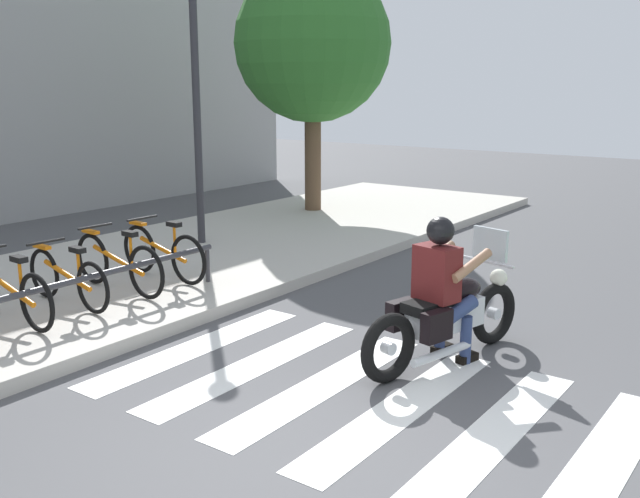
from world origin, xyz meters
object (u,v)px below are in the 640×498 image
object	(u,v)px
bicycle_3	(9,291)
bicycle_6	(163,252)
motorcycle	(446,316)
bicycle_4	(67,278)
street_lamp	(196,86)
bicycle_5	(118,263)
bike_rack	(38,293)
rider	(442,280)
tree_near_rack	(313,44)

from	to	relation	value
bicycle_3	bicycle_6	world-z (taller)	bicycle_6
motorcycle	bicycle_4	bearing A→B (deg)	108.32
motorcycle	street_lamp	bearing A→B (deg)	69.76
bicycle_5	bike_rack	distance (m)	1.54
bicycle_6	bicycle_4	bearing A→B (deg)	179.95
motorcycle	rider	xyz separation A→B (m)	(-0.07, 0.02, 0.37)
bicycle_3	tree_near_rack	bearing A→B (deg)	11.91
bicycle_3	bicycle_6	distance (m)	2.15
bicycle_3	tree_near_rack	xyz separation A→B (m)	(7.56, 1.59, 2.89)
street_lamp	bicycle_5	bearing A→B (deg)	-155.19
bicycle_3	street_lamp	bearing A→B (deg)	16.56
rider	bicycle_4	bearing A→B (deg)	107.47
motorcycle	bicycle_6	bearing A→B (deg)	88.92
rider	bicycle_4	world-z (taller)	rider
bike_rack	street_lamp	bearing A→B (deg)	23.53
rider	bicycle_3	bearing A→B (deg)	116.14
rider	bicycle_6	distance (m)	4.08
bicycle_3	bicycle_5	xyz separation A→B (m)	(1.43, -0.00, 0.01)
rider	bicycle_6	size ratio (longest dim) A/B	0.88
bike_rack	motorcycle	bearing A→B (deg)	-59.64
bicycle_4	bicycle_6	xyz separation A→B (m)	(1.43, -0.00, 0.02)
bicycle_5	street_lamp	world-z (taller)	street_lamp
bicycle_6	bike_rack	distance (m)	2.22
bicycle_6	tree_near_rack	size ratio (longest dim) A/B	0.33
tree_near_rack	bike_rack	bearing A→B (deg)	-164.14
bicycle_4	bike_rack	distance (m)	0.91
street_lamp	tree_near_rack	world-z (taller)	tree_near_rack
bicycle_5	motorcycle	bearing A→B (deg)	-81.12
bicycle_4	bicycle_5	bearing A→B (deg)	-0.07
motorcycle	tree_near_rack	size ratio (longest dim) A/B	0.44
bicycle_6	bicycle_3	bearing A→B (deg)	179.98
motorcycle	tree_near_rack	world-z (taller)	tree_near_rack
street_lamp	tree_near_rack	size ratio (longest dim) A/B	0.87
bicycle_6	tree_near_rack	xyz separation A→B (m)	(5.42, 1.60, 2.88)
rider	bicycle_3	size ratio (longest dim) A/B	0.84
bicycle_3	street_lamp	distance (m)	4.69
bike_rack	tree_near_rack	xyz separation A→B (m)	(7.56, 2.15, 2.82)
motorcycle	bicycle_5	distance (m)	4.14
rider	bicycle_6	bearing A→B (deg)	87.87
motorcycle	bicycle_3	world-z (taller)	motorcycle
bicycle_4	street_lamp	distance (m)	4.10
tree_near_rack	bicycle_4	bearing A→B (deg)	-166.89
street_lamp	tree_near_rack	bearing A→B (deg)	6.44
bicycle_5	bike_rack	xyz separation A→B (m)	(-1.43, -0.55, 0.07)
bicycle_4	bike_rack	size ratio (longest dim) A/B	0.32
bicycle_3	bicycle_5	bearing A→B (deg)	-0.02
bicycle_5	bike_rack	world-z (taller)	bicycle_5
bicycle_4	bicycle_5	world-z (taller)	bicycle_5
rider	bicycle_6	xyz separation A→B (m)	(0.15, 4.06, -0.32)
bicycle_3	street_lamp	size ratio (longest dim) A/B	0.40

